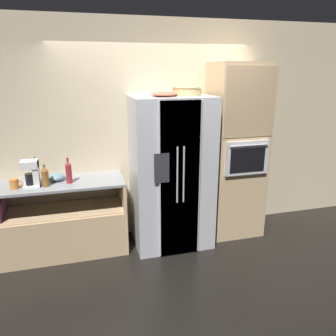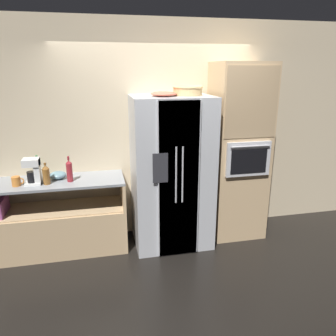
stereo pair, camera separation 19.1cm
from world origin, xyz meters
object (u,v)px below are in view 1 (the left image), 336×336
Objects in this scene: mug at (14,184)px; bottle_tall at (45,176)px; refrigerator at (171,173)px; fruit_bowl at (164,94)px; bottle_wide at (36,171)px; wall_oven at (236,152)px; bottle_short at (69,172)px; wicker_basket at (187,90)px; coffee_maker at (32,172)px; mixing_bowl at (57,177)px.

bottle_tall is at bearing -0.88° from mug.
refrigerator is 1.81m from mug.
fruit_bowl reaches higher than bottle_tall.
refrigerator is at bearing -6.05° from bottle_wide.
bottle_tall is (-2.39, -0.09, -0.11)m from wall_oven.
bottle_short is 2.25× the size of mug.
wicker_basket is 1.21× the size of fruit_bowl.
bottle_wide is 0.16m from coffee_maker.
mixing_bowl is 0.66× the size of coffee_maker.
refrigerator is at bearing -6.45° from mixing_bowl.
bottle_short is (-1.23, 0.02, 0.11)m from refrigerator.
bottle_tall is 0.22m from bottle_wide.
wicker_basket is 2.01m from bottle_wide.
wall_oven is at bearing 1.28° from bottle_short.
bottle_short is 1.02× the size of bottle_wide.
wicker_basket is 1.40× the size of bottle_tall.
mug is (-2.01, -0.02, -0.98)m from wicker_basket.
refrigerator is 0.93m from wall_oven.
bottle_wide is at bearing 173.95° from refrigerator.
bottle_short is at bearing 179.38° from wicker_basket.
wicker_basket reaches higher than coffee_maker.
wall_oven is at bearing 7.57° from fruit_bowl.
refrigerator is 1.23m from bottle_short.
coffee_maker is (-1.51, 0.08, -0.84)m from fruit_bowl.
bottle_tall is at bearing -179.27° from refrigerator.
bottle_tall is at bearing 178.17° from fruit_bowl.
refrigerator is 1.39m from mixing_bowl.
mixing_bowl is at bearing 30.53° from coffee_maker.
fruit_bowl reaches higher than bottle_wide.
refrigerator reaches higher than bottle_short.
mixing_bowl is (0.22, -0.01, -0.09)m from bottle_wide.
wall_oven is at bearing 5.03° from wicker_basket.
bottle_tall is 0.15m from coffee_maker.
bottle_short reaches higher than mug.
wall_oven is 2.51m from bottle_wide.
refrigerator is 6.30× the size of bottle_wide.
coffee_maker is at bearing -178.37° from bottle_short.
wicker_basket is 1.17× the size of bottle_short.
coffee_maker reaches higher than bottle_tall.
fruit_bowl is at bearing -166.59° from wicker_basket.
fruit_bowl reaches higher than bottle_short.
fruit_bowl is at bearing -1.65° from mug.
wall_oven is 1.08m from wicker_basket.
refrigerator is at bearing -1.16° from bottle_short.
wall_oven is at bearing 1.82° from mug.
mug is (-2.72, -0.09, -0.17)m from wall_oven.
mixing_bowl is at bearing 58.50° from bottle_tall.
wall_oven is at bearing -2.22° from bottle_wide.
mixing_bowl is (0.44, 0.17, -0.01)m from mug.
refrigerator is 0.83× the size of wall_oven.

